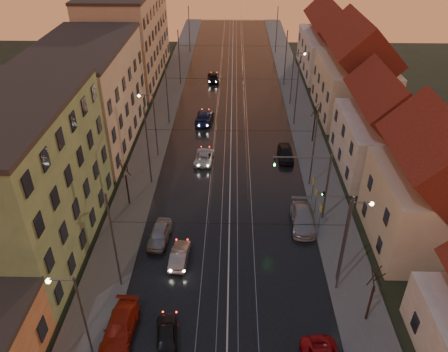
# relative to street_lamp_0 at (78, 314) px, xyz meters

# --- Properties ---
(road) EXTENTS (16.00, 120.00, 0.04)m
(road) POSITION_rel_street_lamp_0_xyz_m (9.10, 38.00, -4.87)
(road) COLOR black
(road) RESTS_ON ground
(sidewalk_left) EXTENTS (4.00, 120.00, 0.15)m
(sidewalk_left) POSITION_rel_street_lamp_0_xyz_m (-0.90, 38.00, -4.81)
(sidewalk_left) COLOR #4C4C4C
(sidewalk_left) RESTS_ON ground
(sidewalk_right) EXTENTS (4.00, 120.00, 0.15)m
(sidewalk_right) POSITION_rel_street_lamp_0_xyz_m (19.10, 38.00, -4.81)
(sidewalk_right) COLOR #4C4C4C
(sidewalk_right) RESTS_ON ground
(tram_rail_0) EXTENTS (0.06, 120.00, 0.03)m
(tram_rail_0) POSITION_rel_street_lamp_0_xyz_m (6.90, 38.00, -4.83)
(tram_rail_0) COLOR gray
(tram_rail_0) RESTS_ON road
(tram_rail_1) EXTENTS (0.06, 120.00, 0.03)m
(tram_rail_1) POSITION_rel_street_lamp_0_xyz_m (8.33, 38.00, -4.83)
(tram_rail_1) COLOR gray
(tram_rail_1) RESTS_ON road
(tram_rail_2) EXTENTS (0.06, 120.00, 0.03)m
(tram_rail_2) POSITION_rel_street_lamp_0_xyz_m (9.87, 38.00, -4.83)
(tram_rail_2) COLOR gray
(tram_rail_2) RESTS_ON road
(tram_rail_3) EXTENTS (0.06, 120.00, 0.03)m
(tram_rail_3) POSITION_rel_street_lamp_0_xyz_m (11.30, 38.00, -4.83)
(tram_rail_3) COLOR gray
(tram_rail_3) RESTS_ON road
(apartment_left_1) EXTENTS (10.00, 18.00, 13.00)m
(apartment_left_1) POSITION_rel_street_lamp_0_xyz_m (-8.40, 12.00, 1.61)
(apartment_left_1) COLOR #597D4F
(apartment_left_1) RESTS_ON ground
(apartment_left_2) EXTENTS (10.00, 20.00, 12.00)m
(apartment_left_2) POSITION_rel_street_lamp_0_xyz_m (-8.40, 32.00, 1.11)
(apartment_left_2) COLOR tan
(apartment_left_2) RESTS_ON ground
(apartment_left_3) EXTENTS (10.00, 24.00, 14.00)m
(apartment_left_3) POSITION_rel_street_lamp_0_xyz_m (-8.40, 56.00, 2.11)
(apartment_left_3) COLOR tan
(apartment_left_3) RESTS_ON ground
(house_right_1) EXTENTS (8.67, 10.20, 10.80)m
(house_right_1) POSITION_rel_street_lamp_0_xyz_m (26.10, 13.00, 0.56)
(house_right_1) COLOR #C5B897
(house_right_1) RESTS_ON ground
(house_right_2) EXTENTS (9.18, 12.24, 9.20)m
(house_right_2) POSITION_rel_street_lamp_0_xyz_m (26.10, 26.00, -0.24)
(house_right_2) COLOR #BBB7AD
(house_right_2) RESTS_ON ground
(house_right_3) EXTENTS (9.18, 14.28, 11.50)m
(house_right_3) POSITION_rel_street_lamp_0_xyz_m (26.10, 41.00, 0.92)
(house_right_3) COLOR #C5B897
(house_right_3) RESTS_ON ground
(house_right_4) EXTENTS (9.18, 16.32, 10.00)m
(house_right_4) POSITION_rel_street_lamp_0_xyz_m (26.10, 59.00, 0.16)
(house_right_4) COLOR #BBB7AD
(house_right_4) RESTS_ON ground
(catenary_pole_l_1) EXTENTS (0.16, 0.16, 9.00)m
(catenary_pole_l_1) POSITION_rel_street_lamp_0_xyz_m (0.50, 7.00, -0.39)
(catenary_pole_l_1) COLOR #595B60
(catenary_pole_l_1) RESTS_ON ground
(catenary_pole_r_1) EXTENTS (0.16, 0.16, 9.00)m
(catenary_pole_r_1) POSITION_rel_street_lamp_0_xyz_m (17.70, 7.00, -0.39)
(catenary_pole_r_1) COLOR #595B60
(catenary_pole_r_1) RESTS_ON ground
(catenary_pole_l_2) EXTENTS (0.16, 0.16, 9.00)m
(catenary_pole_l_2) POSITION_rel_street_lamp_0_xyz_m (0.50, 22.00, -0.39)
(catenary_pole_l_2) COLOR #595B60
(catenary_pole_l_2) RESTS_ON ground
(catenary_pole_r_2) EXTENTS (0.16, 0.16, 9.00)m
(catenary_pole_r_2) POSITION_rel_street_lamp_0_xyz_m (17.70, 22.00, -0.39)
(catenary_pole_r_2) COLOR #595B60
(catenary_pole_r_2) RESTS_ON ground
(catenary_pole_l_3) EXTENTS (0.16, 0.16, 9.00)m
(catenary_pole_l_3) POSITION_rel_street_lamp_0_xyz_m (0.50, 37.00, -0.39)
(catenary_pole_l_3) COLOR #595B60
(catenary_pole_l_3) RESTS_ON ground
(catenary_pole_r_3) EXTENTS (0.16, 0.16, 9.00)m
(catenary_pole_r_3) POSITION_rel_street_lamp_0_xyz_m (17.70, 37.00, -0.39)
(catenary_pole_r_3) COLOR #595B60
(catenary_pole_r_3) RESTS_ON ground
(catenary_pole_l_4) EXTENTS (0.16, 0.16, 9.00)m
(catenary_pole_l_4) POSITION_rel_street_lamp_0_xyz_m (0.50, 52.00, -0.39)
(catenary_pole_l_4) COLOR #595B60
(catenary_pole_l_4) RESTS_ON ground
(catenary_pole_r_4) EXTENTS (0.16, 0.16, 9.00)m
(catenary_pole_r_4) POSITION_rel_street_lamp_0_xyz_m (17.70, 52.00, -0.39)
(catenary_pole_r_4) COLOR #595B60
(catenary_pole_r_4) RESTS_ON ground
(catenary_pole_l_5) EXTENTS (0.16, 0.16, 9.00)m
(catenary_pole_l_5) POSITION_rel_street_lamp_0_xyz_m (0.50, 70.00, -0.39)
(catenary_pole_l_5) COLOR #595B60
(catenary_pole_l_5) RESTS_ON ground
(catenary_pole_r_5) EXTENTS (0.16, 0.16, 9.00)m
(catenary_pole_r_5) POSITION_rel_street_lamp_0_xyz_m (17.70, 70.00, -0.39)
(catenary_pole_r_5) COLOR #595B60
(catenary_pole_r_5) RESTS_ON ground
(street_lamp_0) EXTENTS (1.75, 0.32, 8.00)m
(street_lamp_0) POSITION_rel_street_lamp_0_xyz_m (0.00, 0.00, 0.00)
(street_lamp_0) COLOR #595B60
(street_lamp_0) RESTS_ON ground
(street_lamp_1) EXTENTS (1.75, 0.32, 8.00)m
(street_lamp_1) POSITION_rel_street_lamp_0_xyz_m (18.21, 8.00, 0.00)
(street_lamp_1) COLOR #595B60
(street_lamp_1) RESTS_ON ground
(street_lamp_2) EXTENTS (1.75, 0.32, 8.00)m
(street_lamp_2) POSITION_rel_street_lamp_0_xyz_m (0.00, 28.00, 0.00)
(street_lamp_2) COLOR #595B60
(street_lamp_2) RESTS_ON ground
(street_lamp_3) EXTENTS (1.75, 0.32, 8.00)m
(street_lamp_3) POSITION_rel_street_lamp_0_xyz_m (18.21, 44.00, 0.00)
(street_lamp_3) COLOR #595B60
(street_lamp_3) RESTS_ON ground
(traffic_light_mast) EXTENTS (5.30, 0.32, 7.20)m
(traffic_light_mast) POSITION_rel_street_lamp_0_xyz_m (17.10, 16.00, -0.29)
(traffic_light_mast) COLOR #595B60
(traffic_light_mast) RESTS_ON ground
(bare_tree_0) EXTENTS (1.09, 1.09, 5.11)m
(bare_tree_0) POSITION_rel_street_lamp_0_xyz_m (-1.09, 18.00, -2.40)
(bare_tree_0) COLOR black
(bare_tree_0) RESTS_ON ground
(bare_tree_1) EXTENTS (1.09, 1.09, 5.11)m
(bare_tree_1) POSITION_rel_street_lamp_0_xyz_m (19.31, 4.00, -2.40)
(bare_tree_1) COLOR black
(bare_tree_1) RESTS_ON ground
(bare_tree_2) EXTENTS (1.09, 1.09, 5.11)m
(bare_tree_2) POSITION_rel_street_lamp_0_xyz_m (19.51, 32.00, -2.40)
(bare_tree_2) COLOR black
(bare_tree_2) RESTS_ON ground
(driving_car_0) EXTENTS (1.93, 3.80, 1.24)m
(driving_car_0) POSITION_rel_street_lamp_0_xyz_m (4.86, 2.00, -4.27)
(driving_car_0) COLOR black
(driving_car_0) RESTS_ON ground
(driving_car_1) EXTENTS (1.62, 3.99, 1.29)m
(driving_car_1) POSITION_rel_street_lamp_0_xyz_m (4.92, 9.92, -4.24)
(driving_car_1) COLOR gray
(driving_car_1) RESTS_ON ground
(driving_car_2) EXTENTS (2.29, 4.55, 1.24)m
(driving_car_2) POSITION_rel_street_lamp_0_xyz_m (5.99, 26.86, -4.27)
(driving_car_2) COLOR #B1B1B1
(driving_car_2) RESTS_ON ground
(driving_car_3) EXTENTS (2.56, 5.45, 1.54)m
(driving_car_3) POSITION_rel_street_lamp_0_xyz_m (5.36, 37.61, -4.12)
(driving_car_3) COLOR #161D43
(driving_car_3) RESTS_ON ground
(driving_car_4) EXTENTS (2.25, 4.65, 1.53)m
(driving_car_4) POSITION_rel_street_lamp_0_xyz_m (5.91, 53.79, -4.12)
(driving_car_4) COLOR black
(driving_car_4) RESTS_ON ground
(parked_left_2) EXTENTS (2.25, 4.98, 1.42)m
(parked_left_2) POSITION_rel_street_lamp_0_xyz_m (1.50, 2.34, -4.18)
(parked_left_2) COLOR #A42310
(parked_left_2) RESTS_ON ground
(parked_left_3) EXTENTS (2.05, 4.31, 1.42)m
(parked_left_3) POSITION_rel_street_lamp_0_xyz_m (2.80, 12.59, -4.18)
(parked_left_3) COLOR #96969B
(parked_left_3) RESTS_ON ground
(parked_right_1) EXTENTS (2.29, 5.36, 1.54)m
(parked_right_1) POSITION_rel_street_lamp_0_xyz_m (16.04, 15.09, -4.12)
(parked_right_1) COLOR #9F9FA4
(parked_right_1) RESTS_ON ground
(parked_right_2) EXTENTS (1.75, 4.34, 1.48)m
(parked_right_2) POSITION_rel_street_lamp_0_xyz_m (15.62, 27.61, -4.15)
(parked_right_2) COLOR black
(parked_right_2) RESTS_ON ground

